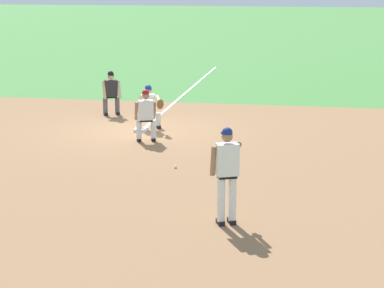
% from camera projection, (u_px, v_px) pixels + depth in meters
% --- Properties ---
extents(ground_plane, '(160.00, 160.00, 0.00)m').
position_uv_depth(ground_plane, '(141.00, 131.00, 22.15)').
color(ground_plane, '#47843D').
extents(infield_dirt_patch, '(18.00, 18.00, 0.01)m').
position_uv_depth(infield_dirt_patch, '(174.00, 167.00, 18.07)').
color(infield_dirt_patch, '#936B47').
rests_on(infield_dirt_patch, ground).
extents(foul_line_stripe, '(15.32, 0.10, 0.00)m').
position_uv_depth(foul_line_stripe, '(188.00, 91.00, 29.49)').
color(foul_line_stripe, white).
rests_on(foul_line_stripe, ground).
extents(first_base_bag, '(0.38, 0.38, 0.09)m').
position_uv_depth(first_base_bag, '(141.00, 130.00, 22.14)').
color(first_base_bag, white).
rests_on(first_base_bag, ground).
extents(baseball, '(0.07, 0.07, 0.07)m').
position_uv_depth(baseball, '(175.00, 167.00, 18.00)').
color(baseball, white).
rests_on(baseball, ground).
extents(pitcher, '(0.83, 0.59, 1.86)m').
position_uv_depth(pitcher, '(227.00, 170.00, 13.81)').
color(pitcher, black).
rests_on(pitcher, ground).
extents(first_baseman, '(0.84, 0.97, 1.34)m').
position_uv_depth(first_baseman, '(149.00, 105.00, 22.27)').
color(first_baseman, black).
rests_on(first_baseman, ground).
extents(baserunner, '(0.57, 0.67, 1.46)m').
position_uv_depth(baserunner, '(146.00, 113.00, 20.67)').
color(baserunner, black).
rests_on(baserunner, ground).
extents(umpire, '(0.61, 0.67, 1.46)m').
position_uv_depth(umpire, '(111.00, 91.00, 24.46)').
color(umpire, black).
rests_on(umpire, ground).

